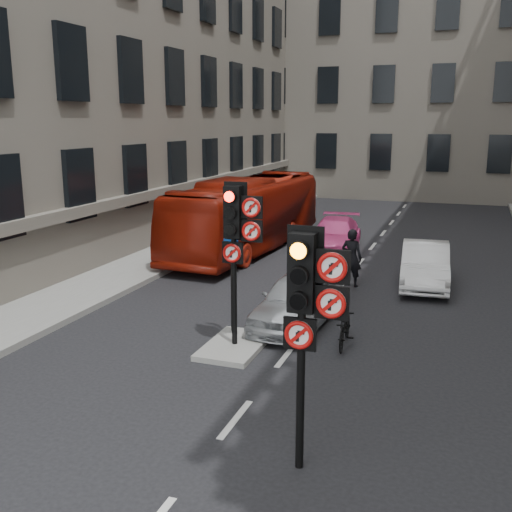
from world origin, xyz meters
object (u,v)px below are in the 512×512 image
Objects in this scene: car_pink at (334,235)px; motorcyclist at (352,258)px; signal_near at (308,299)px; bus_red at (247,214)px; car_silver at (298,299)px; info_sign at (232,272)px; signal_far at (237,229)px; motorcycle at (345,325)px; car_white at (425,265)px.

car_pink is 4.96m from motorcyclist.
signal_near is at bearing 107.26° from motorcyclist.
bus_red is 6.10m from motorcyclist.
car_silver is 1.73× the size of info_sign.
car_pink is at bearing 100.69° from signal_near.
signal_far reaches higher than motorcycle.
car_silver is (0.81, 2.01, -2.05)m from signal_far.
info_sign is at bearing 120.57° from signal_far.
car_silver is 0.38× the size of bus_red.
bus_red is (-6.86, 2.94, 0.76)m from car_white.
signal_near is at bearing -88.89° from motorcycle.
signal_near reaches higher than car_white.
car_pink is at bearing 19.55° from bus_red.
motorcyclist is (-1.22, 9.95, -1.70)m from signal_near.
info_sign reaches higher than motorcycle.
bus_red reaches higher than motorcycle.
bus_red is 9.46m from info_sign.
info_sign is at bearing 81.08° from motorcyclist.
motorcyclist is (-0.80, 4.94, 0.41)m from motorcycle.
car_pink is at bearing 101.30° from info_sign.
signal_near is at bearing -44.49° from info_sign.
signal_near is 0.83× the size of car_pink.
info_sign is (-0.27, -9.92, 0.92)m from car_pink.
car_silver is at bearing 58.50° from info_sign.
signal_near is 15.04m from car_pink.
motorcyclist is (1.38, 5.95, -1.82)m from signal_far.
car_silver is 8.70m from car_pink.
signal_near reaches higher than motorcyclist.
info_sign is (2.95, -8.99, 0.14)m from bus_red.
car_white is at bearing -148.04° from motorcyclist.
bus_red is 4.57× the size of info_sign.
bus_red is (-5.99, 13.73, -1.18)m from signal_near.
signal_near is 2.02× the size of motorcyclist.
motorcyclist is (1.54, -4.70, 0.26)m from car_pink.
motorcycle is at bearing 24.84° from signal_far.
motorcycle is 0.90× the size of motorcyclist.
signal_far is at bearing -108.37° from car_silver.
signal_far reaches higher than info_sign.
car_silver is 1.71m from motorcycle.
signal_far is 0.94× the size of car_silver.
signal_near is 1.00× the size of signal_far.
signal_near reaches higher than car_pink.
motorcycle is at bearing -53.97° from bus_red.
car_white is (2.67, 4.78, 0.00)m from car_silver.
info_sign is at bearing -95.82° from car_pink.
motorcycle is 0.72× the size of info_sign.
car_pink is (-0.97, 8.65, -0.03)m from car_silver.
motorcyclist is 5.56m from info_sign.
signal_far is 2.98m from car_silver.
info_sign reaches higher than car_white.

